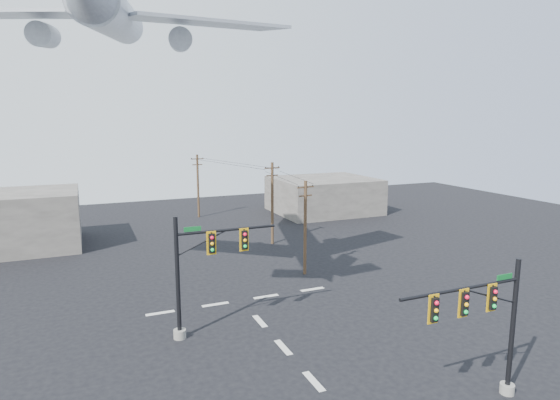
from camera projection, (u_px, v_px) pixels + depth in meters
name	position (u px, v px, depth m)	size (l,w,h in m)	color
ground	(314.00, 381.00, 24.33)	(120.00, 120.00, 0.00)	black
lane_markings	(275.00, 338.00, 29.16)	(14.00, 21.20, 0.01)	beige
signal_mast_near	(488.00, 325.00, 21.88)	(7.14, 0.76, 6.95)	gray
signal_mast_far	(200.00, 272.00, 28.93)	(6.76, 0.85, 7.74)	gray
utility_pole_a	(305.00, 226.00, 40.54)	(1.66, 0.35, 8.30)	#4E3721
utility_pole_b	(272.00, 202.00, 50.61)	(1.81, 0.35, 8.94)	#4E3721
utility_pole_c	(198.00, 185.00, 64.55)	(1.79, 0.30, 8.73)	#4E3721
power_lines	(249.00, 168.00, 52.44)	(5.79, 27.76, 0.23)	black
airliner	(113.00, 17.00, 31.29)	(23.95, 25.55, 6.66)	silver
building_right	(324.00, 195.00, 68.65)	(14.00, 12.00, 5.00)	slate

